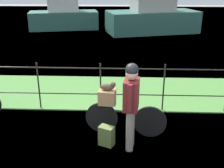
% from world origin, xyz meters
% --- Properties ---
extents(ground_plane, '(60.00, 60.00, 0.00)m').
position_xyz_m(ground_plane, '(0.00, 0.00, 0.00)').
color(ground_plane, gray).
extents(grass_strip, '(27.00, 2.40, 0.03)m').
position_xyz_m(grass_strip, '(0.00, 3.04, 0.01)').
color(grass_strip, '#569342').
rests_on(grass_strip, ground).
extents(harbor_water, '(30.00, 30.00, 0.00)m').
position_xyz_m(harbor_water, '(0.00, 13.01, 0.00)').
color(harbor_water, '#60849E').
rests_on(harbor_water, ground).
extents(iron_fence, '(18.04, 0.04, 1.19)m').
position_xyz_m(iron_fence, '(0.00, 1.92, 0.68)').
color(iron_fence, '#28231E').
rests_on(iron_fence, ground).
extents(bicycle_main, '(1.66, 0.28, 0.67)m').
position_xyz_m(bicycle_main, '(0.58, 0.82, 0.35)').
color(bicycle_main, black).
rests_on(bicycle_main, ground).
extents(wooden_crate, '(0.36, 0.33, 0.29)m').
position_xyz_m(wooden_crate, '(0.22, 0.87, 0.82)').
color(wooden_crate, '#A87F51').
rests_on(wooden_crate, bicycle_main).
extents(terrier_dog, '(0.32, 0.18, 0.18)m').
position_xyz_m(terrier_dog, '(0.24, 0.87, 1.04)').
color(terrier_dog, '#4C3D2D').
rests_on(terrier_dog, wooden_crate).
extents(cyclist_person, '(0.31, 0.54, 1.68)m').
position_xyz_m(cyclist_person, '(0.68, 0.36, 1.00)').
color(cyclist_person, gray).
rests_on(cyclist_person, ground).
extents(backpack_on_paving, '(0.33, 0.28, 0.40)m').
position_xyz_m(backpack_on_paving, '(0.23, 0.41, 0.20)').
color(backpack_on_paving, olive).
rests_on(backpack_on_paving, ground).
extents(moored_boat_near, '(5.62, 3.59, 4.31)m').
position_xyz_m(moored_boat_near, '(2.20, 12.31, 0.98)').
color(moored_boat_near, '#336656').
rests_on(moored_boat_near, ground).
extents(moored_boat_mid, '(4.45, 2.51, 3.94)m').
position_xyz_m(moored_boat_mid, '(-3.24, 13.22, 0.85)').
color(moored_boat_mid, '#336656').
rests_on(moored_boat_mid, ground).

